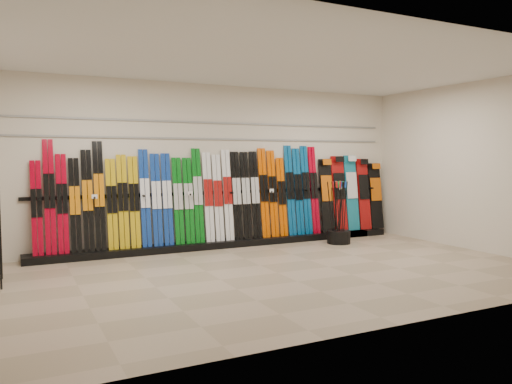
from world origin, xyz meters
name	(u,v)px	position (x,y,z in m)	size (l,w,h in m)	color
floor	(278,273)	(0.00, 0.00, 0.00)	(8.00, 8.00, 0.00)	gray
back_wall	(213,166)	(0.00, 2.50, 1.50)	(8.00, 8.00, 0.00)	beige
right_wall	(476,166)	(4.00, 0.00, 1.50)	(5.00, 5.00, 0.00)	beige
ceiling	(278,61)	(0.00, 0.00, 3.00)	(8.00, 8.00, 0.00)	silver
ski_rack_base	(229,243)	(0.22, 2.28, 0.06)	(8.00, 0.40, 0.12)	black
skis	(195,197)	(-0.42, 2.35, 0.94)	(5.36, 0.29, 1.83)	#AE0019
snowboards	(351,194)	(3.08, 2.36, 0.88)	(1.58, 0.24, 1.58)	black
pole_bin	(339,237)	(2.25, 1.63, 0.12)	(0.45, 0.45, 0.25)	black
ski_poles	(338,212)	(2.23, 1.64, 0.61)	(0.38, 0.35, 1.18)	black
slatwall_rail_0	(213,139)	(0.00, 2.48, 2.00)	(7.60, 0.02, 0.03)	gray
slatwall_rail_1	(213,123)	(0.00, 2.48, 2.30)	(7.60, 0.02, 0.03)	gray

